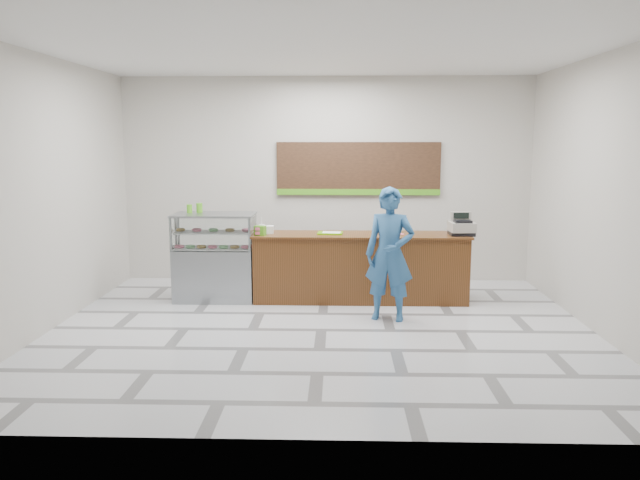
{
  "coord_description": "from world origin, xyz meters",
  "views": [
    {
      "loc": [
        0.22,
        -7.77,
        2.42
      ],
      "look_at": [
        -0.04,
        0.9,
        1.04
      ],
      "focal_mm": 35.0,
      "sensor_mm": 36.0,
      "label": 1
    }
  ],
  "objects_px": {
    "display_case": "(215,256)",
    "cash_register": "(461,227)",
    "sales_counter": "(360,267)",
    "customer": "(390,254)",
    "serving_tray": "(330,233)"
  },
  "relations": [
    {
      "from": "sales_counter",
      "to": "display_case",
      "type": "bearing_deg",
      "value": -179.99
    },
    {
      "from": "display_case",
      "to": "cash_register",
      "type": "distance_m",
      "value": 3.75
    },
    {
      "from": "display_case",
      "to": "customer",
      "type": "relative_size",
      "value": 0.73
    },
    {
      "from": "cash_register",
      "to": "customer",
      "type": "xyz_separation_m",
      "value": [
        -1.14,
        -0.96,
        -0.25
      ]
    },
    {
      "from": "sales_counter",
      "to": "customer",
      "type": "bearing_deg",
      "value": -70.5
    },
    {
      "from": "customer",
      "to": "cash_register",
      "type": "bearing_deg",
      "value": 53.25
    },
    {
      "from": "cash_register",
      "to": "display_case",
      "type": "bearing_deg",
      "value": 175.18
    },
    {
      "from": "sales_counter",
      "to": "display_case",
      "type": "xyz_separation_m",
      "value": [
        -2.22,
        -0.0,
        0.16
      ]
    },
    {
      "from": "customer",
      "to": "sales_counter",
      "type": "bearing_deg",
      "value": 122.76
    },
    {
      "from": "display_case",
      "to": "cash_register",
      "type": "xyz_separation_m",
      "value": [
        3.72,
        -0.06,
        0.48
      ]
    },
    {
      "from": "sales_counter",
      "to": "serving_tray",
      "type": "height_order",
      "value": "serving_tray"
    },
    {
      "from": "serving_tray",
      "to": "sales_counter",
      "type": "bearing_deg",
      "value": 3.2
    },
    {
      "from": "display_case",
      "to": "sales_counter",
      "type": "bearing_deg",
      "value": 0.01
    },
    {
      "from": "cash_register",
      "to": "serving_tray",
      "type": "height_order",
      "value": "cash_register"
    },
    {
      "from": "display_case",
      "to": "cash_register",
      "type": "bearing_deg",
      "value": -0.92
    }
  ]
}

